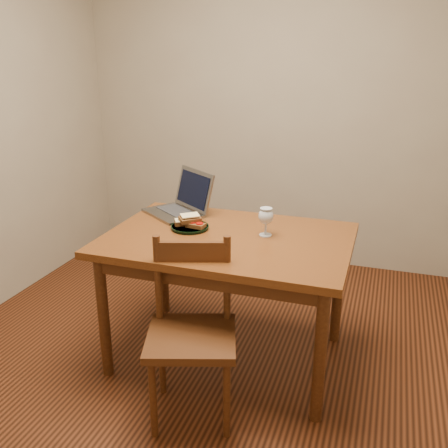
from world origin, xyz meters
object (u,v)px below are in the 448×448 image
(laptop, at_px, (183,202))
(plate, at_px, (190,227))
(milk_glass, at_px, (266,222))
(chair, at_px, (191,325))
(table, at_px, (228,251))

(laptop, bearing_deg, plate, -24.43)
(laptop, bearing_deg, milk_glass, 13.49)
(plate, relative_size, milk_glass, 1.35)
(chair, height_order, milk_glass, milk_glass)
(table, distance_m, chair, 0.53)
(table, distance_m, milk_glass, 0.26)
(chair, xyz_separation_m, laptop, (-0.38, 0.80, 0.33))
(table, bearing_deg, plate, 169.02)
(milk_glass, bearing_deg, chair, -109.65)
(plate, bearing_deg, laptop, 120.13)
(chair, distance_m, milk_glass, 0.70)
(table, xyz_separation_m, plate, (-0.24, 0.05, 0.09))
(chair, relative_size, laptop, 1.09)
(table, relative_size, laptop, 2.78)
(table, relative_size, plate, 6.13)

